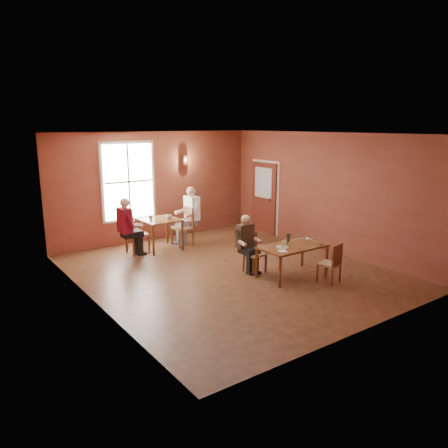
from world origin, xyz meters
TOP-DOWN VIEW (x-y plane):
  - ground at (0.00, 0.00)m, footprint 6.00×7.00m
  - wall_back at (0.00, 3.50)m, footprint 6.00×0.04m
  - wall_front at (0.00, -3.50)m, footprint 6.00×0.04m
  - wall_left at (-3.00, 0.00)m, footprint 0.04×7.00m
  - wall_right at (3.00, 0.00)m, footprint 0.04×7.00m
  - ceiling at (0.00, 0.00)m, footprint 6.00×7.00m
  - window at (-0.80, 3.45)m, footprint 1.36×0.10m
  - door at (2.94, 2.30)m, footprint 0.12×1.04m
  - wall_sconce at (0.90, 3.40)m, footprint 0.16×0.16m
  - main_table at (0.95, -0.99)m, footprint 1.44×0.81m
  - chair_diner_main at (0.45, -0.34)m, footprint 0.38×0.38m
  - diner_main at (0.45, -0.37)m, footprint 0.49×0.49m
  - chair_empty at (1.29, -1.72)m, footprint 0.44×0.44m
  - plate_food at (0.66, -0.97)m, footprint 0.32×0.32m
  - sandwich at (0.80, -0.89)m, footprint 0.11×0.11m
  - goblet_a at (1.40, -0.86)m, footprint 0.07×0.07m
  - goblet_b at (1.57, -1.11)m, footprint 0.07×0.07m
  - goblet_c at (1.30, -1.14)m, footprint 0.08×0.08m
  - menu_stand at (1.09, -0.70)m, footprint 0.11×0.08m
  - knife at (0.92, -1.24)m, footprint 0.17×0.08m
  - napkin at (0.49, -1.17)m, footprint 0.22×0.22m
  - side_plate at (1.64, -0.79)m, footprint 0.19×0.19m
  - sunglasses at (1.51, -1.29)m, footprint 0.12×0.06m
  - second_table at (-0.39, 2.49)m, footprint 0.91×0.91m
  - chair_diner_white at (0.26, 2.49)m, footprint 0.45×0.45m
  - diner_white at (0.29, 2.49)m, footprint 0.60×0.60m
  - chair_diner_maroon at (-1.04, 2.49)m, footprint 0.46×0.46m
  - diner_maroon at (-1.07, 2.49)m, footprint 0.56×0.56m
  - cup_a at (-0.21, 2.35)m, footprint 0.16×0.16m
  - cup_b at (-0.60, 2.59)m, footprint 0.15×0.15m

SIDE VIEW (x-z plane):
  - ground at x=0.00m, z-range -0.01..0.01m
  - main_table at x=0.95m, z-range 0.00..0.68m
  - second_table at x=-0.39m, z-range 0.00..0.80m
  - chair_empty at x=1.29m, z-range 0.00..0.84m
  - chair_diner_main at x=0.45m, z-range 0.00..0.86m
  - chair_diner_white at x=0.26m, z-range 0.00..1.03m
  - chair_diner_maroon at x=-1.04m, z-range 0.00..1.05m
  - diner_main at x=0.45m, z-range 0.00..1.22m
  - knife at x=0.92m, z-range 0.68..0.68m
  - napkin at x=0.49m, z-range 0.68..0.68m
  - side_plate at x=1.64m, z-range 0.68..0.69m
  - sunglasses at x=1.51m, z-range 0.68..0.69m
  - plate_food at x=0.66m, z-range 0.68..0.71m
  - diner_maroon at x=-1.07m, z-range 0.00..1.41m
  - sandwich at x=0.80m, z-range 0.68..0.78m
  - diner_white at x=0.29m, z-range 0.00..1.49m
  - goblet_b at x=1.57m, z-range 0.68..0.83m
  - goblet_a at x=1.40m, z-range 0.68..0.84m
  - menu_stand at x=1.09m, z-range 0.68..0.85m
  - goblet_c at x=1.30m, z-range 0.68..0.85m
  - cup_b at x=-0.60m, z-range 0.80..0.91m
  - cup_a at x=-0.21m, z-range 0.80..0.91m
  - door at x=2.94m, z-range 0.00..2.10m
  - wall_back at x=0.00m, z-range 0.00..3.00m
  - wall_front at x=0.00m, z-range 0.00..3.00m
  - wall_left at x=-3.00m, z-range 0.00..3.00m
  - wall_right at x=3.00m, z-range 0.00..3.00m
  - window at x=-0.80m, z-range 0.72..2.68m
  - wall_sconce at x=0.90m, z-range 2.06..2.34m
  - ceiling at x=0.00m, z-range 2.98..3.02m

